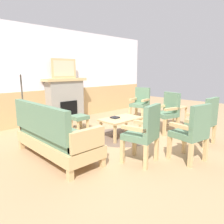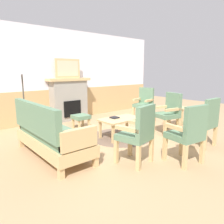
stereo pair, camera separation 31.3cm
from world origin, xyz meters
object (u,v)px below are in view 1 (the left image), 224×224
framed_picture (64,68)px  armchair_corner_left (192,130)px  couch (54,136)px  coffee_table (121,120)px  armchair_near_fireplace (167,111)px  armchair_by_window_left (141,102)px  armchair_front_center (204,119)px  side_table (177,110)px  book_on_table (115,117)px  fireplace (65,99)px  floor_lamp_by_couch (20,73)px  armchair_front_left (144,131)px  footstool (79,118)px

framed_picture → armchair_corner_left: 4.12m
framed_picture → couch: framed_picture is taller
coffee_table → armchair_near_fireplace: (1.09, -0.53, 0.15)m
framed_picture → armchair_by_window_left: 2.52m
armchair_front_center → side_table: size_ratio=1.78×
framed_picture → book_on_table: 2.43m
fireplace → coffee_table: fireplace is taller
floor_lamp_by_couch → armchair_by_window_left: bearing=-7.2°
book_on_table → armchair_corner_left: (-0.04, -1.83, 0.08)m
fireplace → armchair_front_center: (0.89, -3.78, -0.11)m
armchair_corner_left → framed_picture: bearing=88.6°
armchair_corner_left → book_on_table: bearing=88.9°
armchair_by_window_left → armchair_front_left: same height
coffee_table → armchair_front_left: bearing=-121.8°
armchair_near_fireplace → armchair_corner_left: (-1.23, -1.20, 0.00)m
coffee_table → armchair_near_fireplace: armchair_near_fireplace is taller
armchair_corner_left → floor_lamp_by_couch: 3.50m
fireplace → armchair_corner_left: 3.99m
couch → armchair_front_left: (0.94, -1.20, 0.14)m
armchair_by_window_left → armchair_front_left: 3.25m
coffee_table → footstool: size_ratio=2.40×
book_on_table → floor_lamp_by_couch: floor_lamp_by_couch is taller
framed_picture → armchair_front_center: (0.89, -3.78, -1.02)m
fireplace → armchair_by_window_left: 2.31m
armchair_near_fireplace → armchair_front_center: (-0.24, -0.99, 0.00)m
armchair_front_left → armchair_corner_left: same height
framed_picture → coffee_table: bearing=-89.1°
coffee_table → armchair_front_left: (-0.75, -1.22, 0.15)m
armchair_corner_left → armchair_front_center: bearing=12.0°
framed_picture → armchair_corner_left: size_ratio=0.82×
side_table → framed_picture: bearing=124.8°
fireplace → armchair_near_fireplace: bearing=-68.0°
coffee_table → side_table: side_table is taller
armchair_front_left → side_table: armchair_front_left is taller
framed_picture → book_on_table: framed_picture is taller
side_table → floor_lamp_by_couch: bearing=154.5°
armchair_by_window_left → side_table: bearing=-88.6°
footstool → floor_lamp_by_couch: floor_lamp_by_couch is taller
coffee_table → footstool: coffee_table is taller
fireplace → book_on_table: size_ratio=7.57×
coffee_table → armchair_front_center: size_ratio=0.98×
coffee_table → armchair_front_center: (0.85, -1.52, 0.15)m
armchair_front_center → armchair_corner_left: (-0.99, -0.21, 0.00)m
armchair_front_left → armchair_near_fireplace: bearing=20.4°
book_on_table → armchair_near_fireplace: (1.19, -0.63, 0.08)m
fireplace → side_table: (1.84, -2.65, -0.22)m
armchair_front_center → armchair_corner_left: size_ratio=1.00×
fireplace → floor_lamp_by_couch: floor_lamp_by_couch is taller
framed_picture → side_table: 3.42m
armchair_by_window_left → coffee_table: bearing=-154.9°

